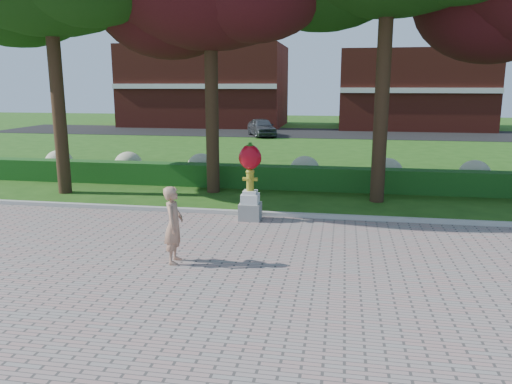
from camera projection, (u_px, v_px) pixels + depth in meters
ground at (232, 250)px, 11.20m from camera, size 100.00×100.00×0.00m
walkway at (172, 336)px, 7.35m from camera, size 40.00×14.00×0.04m
curb at (255, 214)px, 14.07m from camera, size 40.00×0.18×0.15m
lawn_hedge at (274, 177)px, 17.86m from camera, size 24.00×0.70×0.80m
hydrangea_row at (293, 169)px, 18.69m from camera, size 20.10×1.10×0.99m
street at (312, 133)px, 38.16m from camera, size 50.00×8.00×0.02m
building_left at (206, 86)px, 44.88m from camera, size 14.00×8.00×7.00m
building_right at (413, 90)px, 41.91m from camera, size 12.00×8.00×6.40m
hydrant_sculpture at (250, 179)px, 13.37m from camera, size 0.61×0.58×2.11m
woman at (174, 225)px, 10.18m from camera, size 0.44×0.62×1.61m
parked_car at (262, 127)px, 35.71m from camera, size 2.87×4.05×1.28m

